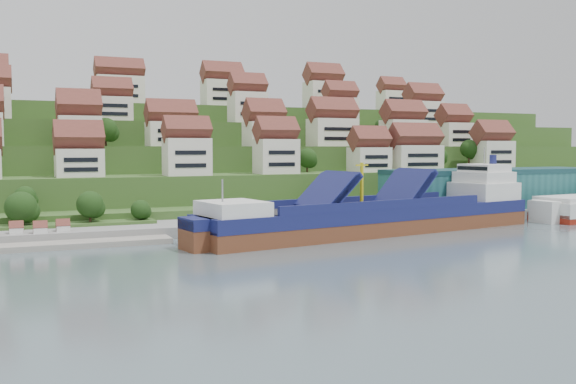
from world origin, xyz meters
name	(u,v)px	position (x,y,z in m)	size (l,w,h in m)	color
ground	(348,235)	(0.00, 0.00, 0.00)	(300.00, 300.00, 0.00)	slate
quay	(391,218)	(20.00, 15.00, 1.10)	(180.00, 14.00, 2.20)	gray
pebble_beach	(40,241)	(-58.00, 12.00, 0.50)	(45.00, 20.00, 1.00)	gray
hillside	(205,168)	(0.00, 103.55, 10.66)	(260.00, 128.00, 31.00)	#2D4C1E
hillside_village	(254,124)	(2.38, 61.06, 24.45)	(154.04, 63.95, 29.34)	white
hillside_trees	(244,148)	(-5.66, 46.96, 17.65)	(132.24, 62.75, 30.70)	#204316
warehouse	(493,188)	(52.00, 17.00, 7.20)	(60.00, 15.00, 10.00)	#246062
flagpole	(397,195)	(18.11, 10.00, 6.88)	(1.28, 0.16, 8.00)	gray
beach_huts	(28,234)	(-60.00, 10.75, 2.10)	(14.40, 3.70, 2.20)	white
cargo_ship	(385,217)	(8.46, -0.49, 3.33)	(79.86, 24.77, 17.51)	brown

